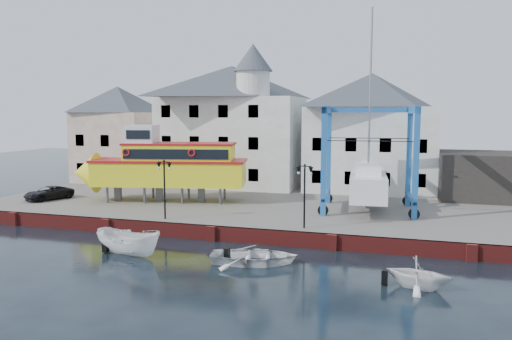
# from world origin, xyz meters

# --- Properties ---
(ground) EXTENTS (140.00, 140.00, 0.00)m
(ground) POSITION_xyz_m (0.00, 0.00, 0.00)
(ground) COLOR black
(ground) RESTS_ON ground
(hardstanding) EXTENTS (44.00, 22.00, 1.00)m
(hardstanding) POSITION_xyz_m (0.00, 11.00, 0.50)
(hardstanding) COLOR slate
(hardstanding) RESTS_ON ground
(quay_wall) EXTENTS (44.00, 0.47, 1.00)m
(quay_wall) POSITION_xyz_m (-0.00, 0.10, 0.50)
(quay_wall) COLOR maroon
(quay_wall) RESTS_ON ground
(building_pink) EXTENTS (8.00, 7.00, 10.30)m
(building_pink) POSITION_xyz_m (-18.00, 18.00, 6.15)
(building_pink) COLOR tan
(building_pink) RESTS_ON hardstanding
(building_white_main) EXTENTS (14.00, 8.30, 14.00)m
(building_white_main) POSITION_xyz_m (-4.87, 18.39, 7.34)
(building_white_main) COLOR beige
(building_white_main) RESTS_ON hardstanding
(building_white_right) EXTENTS (12.00, 8.00, 11.20)m
(building_white_right) POSITION_xyz_m (9.00, 19.00, 6.60)
(building_white_right) COLOR beige
(building_white_right) RESTS_ON hardstanding
(shed_dark) EXTENTS (8.00, 7.00, 4.00)m
(shed_dark) POSITION_xyz_m (19.00, 17.00, 3.00)
(shed_dark) COLOR #272524
(shed_dark) RESTS_ON hardstanding
(lamp_post_left) EXTENTS (1.12, 0.32, 4.20)m
(lamp_post_left) POSITION_xyz_m (-4.00, 1.20, 4.17)
(lamp_post_left) COLOR black
(lamp_post_left) RESTS_ON hardstanding
(lamp_post_right) EXTENTS (1.12, 0.32, 4.20)m
(lamp_post_right) POSITION_xyz_m (6.00, 1.20, 4.17)
(lamp_post_right) COLOR black
(lamp_post_right) RESTS_ON hardstanding
(tour_boat) EXTENTS (15.21, 6.52, 6.44)m
(tour_boat) POSITION_xyz_m (-7.75, 7.65, 4.04)
(tour_boat) COLOR #59595E
(tour_boat) RESTS_ON hardstanding
(travel_lift) EXTENTS (7.57, 10.31, 15.31)m
(travel_lift) POSITION_xyz_m (9.45, 9.26, 3.55)
(travel_lift) COLOR #1A599E
(travel_lift) RESTS_ON hardstanding
(van) EXTENTS (3.29, 4.52, 1.14)m
(van) POSITION_xyz_m (-17.23, 5.43, 1.57)
(van) COLOR black
(van) RESTS_ON hardstanding
(motorboat_a) EXTENTS (4.85, 2.52, 1.78)m
(motorboat_a) POSITION_xyz_m (-3.51, -4.53, 0.00)
(motorboat_a) COLOR white
(motorboat_a) RESTS_ON ground
(motorboat_b) EXTENTS (5.61, 4.50, 1.03)m
(motorboat_b) POSITION_xyz_m (4.12, -3.94, 0.00)
(motorboat_b) COLOR white
(motorboat_b) RESTS_ON ground
(motorboat_c) EXTENTS (3.65, 3.32, 1.65)m
(motorboat_c) POSITION_xyz_m (12.97, -5.51, 0.00)
(motorboat_c) COLOR white
(motorboat_c) RESTS_ON ground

